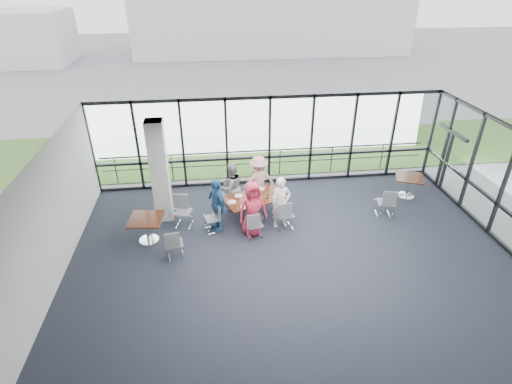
{
  "coord_description": "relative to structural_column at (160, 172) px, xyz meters",
  "views": [
    {
      "loc": [
        -2.04,
        -7.86,
        6.89
      ],
      "look_at": [
        -0.8,
        2.33,
        1.1
      ],
      "focal_mm": 28.0,
      "sensor_mm": 36.0,
      "label": 1
    }
  ],
  "objects": [
    {
      "name": "chair_main_nr",
      "position": [
        3.63,
        -1.0,
        -1.13
      ],
      "size": [
        0.54,
        0.54,
        0.93
      ],
      "primitive_type": null,
      "rotation": [
        0.0,
        0.0,
        0.19
      ],
      "color": "slate",
      "rests_on": "ground"
    },
    {
      "name": "curtain_wall_back",
      "position": [
        3.6,
        2.0,
        0.0
      ],
      "size": [
        12.0,
        0.1,
        3.2
      ],
      "primitive_type": "cube",
      "color": "white",
      "rests_on": "ground"
    },
    {
      "name": "ceiling",
      "position": [
        3.6,
        -3.0,
        1.6
      ],
      "size": [
        12.0,
        10.0,
        0.04
      ],
      "primitive_type": "cube",
      "color": "white",
      "rests_on": "ground"
    },
    {
      "name": "tumbler_d",
      "position": [
        2.29,
        -0.76,
        -0.78
      ],
      "size": [
        0.07,
        0.07,
        0.14
      ],
      "primitive_type": "cylinder",
      "color": "white",
      "rests_on": "main_table"
    },
    {
      "name": "diner_near_right",
      "position": [
        3.52,
        -0.89,
        -0.79
      ],
      "size": [
        0.66,
        0.53,
        1.62
      ],
      "primitive_type": "imported",
      "rotation": [
        0.0,
        0.0,
        0.18
      ],
      "color": "silver",
      "rests_on": "ground"
    },
    {
      "name": "chair_main_fl",
      "position": [
        1.98,
        0.32,
        -1.12
      ],
      "size": [
        0.64,
        0.64,
        0.96
      ],
      "primitive_type": null,
      "rotation": [
        0.0,
        0.0,
        3.67
      ],
      "color": "slate",
      "rests_on": "ground"
    },
    {
      "name": "diner_near_left",
      "position": [
        2.63,
        -1.21,
        -0.75
      ],
      "size": [
        0.94,
        0.72,
        1.71
      ],
      "primitive_type": "imported",
      "rotation": [
        0.0,
        0.0,
        0.23
      ],
      "color": "#C82846",
      "rests_on": "ground"
    },
    {
      "name": "hangar_aux",
      "position": [
        -14.4,
        25.0,
        0.4
      ],
      "size": [
        10.0,
        6.0,
        4.0
      ],
      "primitive_type": "cube",
      "color": "silver",
      "rests_on": "ground"
    },
    {
      "name": "tumbler_a",
      "position": [
        2.6,
        -0.66,
        -0.77
      ],
      "size": [
        0.08,
        0.08,
        0.15
      ],
      "primitive_type": "cylinder",
      "color": "white",
      "rests_on": "main_table"
    },
    {
      "name": "ketchup_bottle",
      "position": [
        2.83,
        -0.32,
        -0.76
      ],
      "size": [
        0.06,
        0.06,
        0.18
      ],
      "primitive_type": "cylinder",
      "color": "#980710",
      "rests_on": "main_table"
    },
    {
      "name": "chair_main_fr",
      "position": [
        2.97,
        0.76,
        -1.11
      ],
      "size": [
        0.63,
        0.63,
        0.99
      ],
      "primitive_type": null,
      "rotation": [
        0.0,
        0.0,
        3.54
      ],
      "color": "slate",
      "rests_on": "ground"
    },
    {
      "name": "apron",
      "position": [
        3.6,
        7.0,
        -1.62
      ],
      "size": [
        80.0,
        70.0,
        0.02
      ],
      "primitive_type": "cube",
      "color": "slate",
      "rests_on": "ground"
    },
    {
      "name": "side_table_right",
      "position": [
        8.14,
        0.36,
        -0.96
      ],
      "size": [
        1.16,
        1.16,
        0.75
      ],
      "rotation": [
        0.0,
        0.0,
        -0.38
      ],
      "color": "#36160C",
      "rests_on": "ground"
    },
    {
      "name": "diner_end",
      "position": [
        1.63,
        -0.81,
        -0.77
      ],
      "size": [
        0.91,
        1.11,
        1.66
      ],
      "primitive_type": "imported",
      "rotation": [
        0.0,
        0.0,
        -1.12
      ],
      "color": "#2A5887",
      "rests_on": "ground"
    },
    {
      "name": "plate_end",
      "position": [
        2.08,
        -0.58,
        -0.84
      ],
      "size": [
        0.25,
        0.25,
        0.01
      ],
      "primitive_type": "cylinder",
      "color": "white",
      "rests_on": "main_table"
    },
    {
      "name": "wall_left",
      "position": [
        -2.4,
        -3.0,
        0.0
      ],
      "size": [
        0.1,
        10.0,
        3.2
      ],
      "primitive_type": "cube",
      "color": "silver",
      "rests_on": "ground"
    },
    {
      "name": "tumbler_c",
      "position": [
        2.8,
        -0.11,
        -0.78
      ],
      "size": [
        0.07,
        0.07,
        0.14
      ],
      "primitive_type": "cylinder",
      "color": "white",
      "rests_on": "main_table"
    },
    {
      "name": "chair_main_end",
      "position": [
        1.47,
        -0.91,
        -1.17
      ],
      "size": [
        0.52,
        0.52,
        0.87
      ],
      "primitive_type": null,
      "rotation": [
        0.0,
        0.0,
        -1.31
      ],
      "color": "slate",
      "rests_on": "ground"
    },
    {
      "name": "floor",
      "position": [
        3.6,
        -3.0,
        -1.61
      ],
      "size": [
        12.0,
        10.0,
        0.02
      ],
      "primitive_type": "cube",
      "color": "#1E212D",
      "rests_on": "ground"
    },
    {
      "name": "menu_a",
      "position": [
        2.78,
        -0.85,
        -0.85
      ],
      "size": [
        0.37,
        0.38,
        0.0
      ],
      "primitive_type": "cube",
      "rotation": [
        0.0,
        0.0,
        0.83
      ],
      "color": "silver",
      "rests_on": "main_table"
    },
    {
      "name": "plate_nl",
      "position": [
        2.43,
        -0.9,
        -0.84
      ],
      "size": [
        0.25,
        0.25,
        0.01
      ],
      "primitive_type": "cylinder",
      "color": "white",
      "rests_on": "main_table"
    },
    {
      "name": "green_bottle",
      "position": [
        2.86,
        -0.31,
        -0.75
      ],
      "size": [
        0.05,
        0.05,
        0.2
      ],
      "primitive_type": "cylinder",
      "color": "#177218",
      "rests_on": "main_table"
    },
    {
      "name": "hangar_main",
      "position": [
        7.6,
        29.0,
        1.4
      ],
      "size": [
        24.0,
        10.0,
        6.0
      ],
      "primitive_type": "cube",
      "color": "silver",
      "rests_on": "ground"
    },
    {
      "name": "diner_far_right",
      "position": [
        3.04,
        0.56,
        -0.76
      ],
      "size": [
        1.19,
        0.8,
        1.68
      ],
      "primitive_type": "imported",
      "rotation": [
        0.0,
        0.0,
        3.37
      ],
      "color": "#D28A8B",
      "rests_on": "ground"
    },
    {
      "name": "chair_main_nl",
      "position": [
        2.67,
        -1.37,
        -1.17
      ],
      "size": [
        0.5,
        0.5,
        0.86
      ],
      "primitive_type": null,
      "rotation": [
        0.0,
        0.0,
        0.23
      ],
      "color": "slate",
      "rests_on": "ground"
    },
    {
      "name": "guard_rail",
      "position": [
        3.6,
        2.6,
        -1.1
      ],
      "size": [
        12.0,
        0.06,
        0.06
      ],
      "primitive_type": "cylinder",
      "rotation": [
        0.0,
        1.57,
        0.0
      ],
      "color": "#2D2D33",
      "rests_on": "ground"
    },
    {
      "name": "main_table",
      "position": [
        2.8,
        -0.37,
        -0.98
      ],
      "size": [
        2.11,
        1.62,
        0.75
      ],
      "rotation": [
        0.0,
        0.0,
        0.36
      ],
      "color": "#36160C",
      "rests_on": "ground"
    },
    {
      "name": "chair_spare_r",
      "position": [
        6.88,
        -0.67,
        -1.14
      ],
      "size": [
        0.52,
        0.52,
        0.92
      ],
      "primitive_type": null,
      "rotation": [
        0.0,
        0.0,
        -0.19
      ],
      "color": "slate",
      "rests_on": "ground"
    },
    {
      "name": "structural_column",
      "position": [
        0.0,
        0.0,
        0.0
      ],
      "size": [
        0.5,
        0.5,
        3.2
      ],
      "primitive_type": "cube",
      "color": "silver",
      "rests_on": "ground"
    },
    {
      "name": "grass_strip",
      "position": [
        3.6,
        5.0,
        -1.59
      ],
      "size": [
        80.0,
        5.0,
        0.01
      ],
      "primitive_type": "cube",
      "color": "#3E6028",
      "rests_on": "ground"
    },
    {
      "name": "side_table_left",
      "position": [
        -0.38,
        -1.18,
        -0.96
      ],
      "size": [
        0.99,
        0.99,
        0.75
      ],
      "rotation": [
        0.0,
        0.0,
        -0.09
      ],
      "color": "#36160C",
      "rests_on": "ground"
    },
    {
      "name": "plate_nr",
      "position": [
        3.47,
        -0.45,
        -0.84
      ],
      "size": [
        0.25,
        0.25,
        0.01
      ],
      "primitive_type": "cylinder",
      "color": "white",
      "rests_on": "main_table"
    },
    {
      "name": "plate_fr",
      "position": [
        3.06,
        0.13,
        -0.84
      ],
      "size": [
        0.24,
        0.24,
        0.01
      ],
      "primitive_type": "cylinder",
      "color": "white",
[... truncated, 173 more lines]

